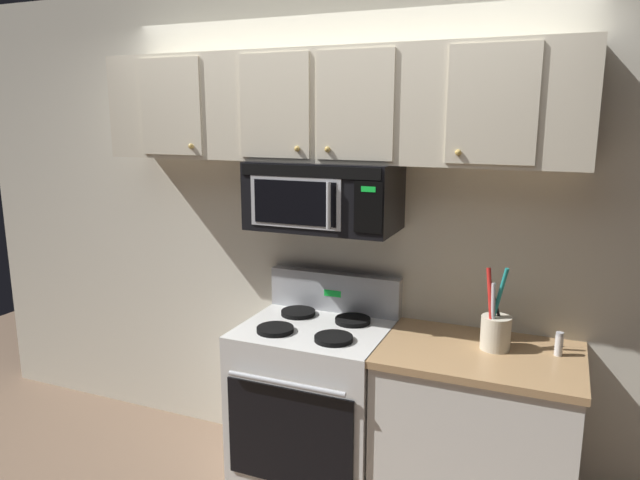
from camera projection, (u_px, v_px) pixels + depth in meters
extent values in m
cube|color=silver|center=(341.00, 230.00, 3.28)|extent=(5.20, 0.10, 2.70)
cube|color=white|center=(315.00, 406.00, 3.14)|extent=(0.76, 0.64, 0.90)
cube|color=black|center=(289.00, 438.00, 2.85)|extent=(0.67, 0.01, 0.52)
cylinder|color=#B7BABF|center=(285.00, 383.00, 2.76)|extent=(0.61, 0.03, 0.03)
cube|color=#B7BABF|center=(335.00, 292.00, 3.28)|extent=(0.76, 0.07, 0.22)
cube|color=#19D83F|center=(332.00, 294.00, 3.25)|extent=(0.10, 0.00, 0.04)
cylinder|color=black|center=(275.00, 329.00, 2.98)|extent=(0.19, 0.19, 0.02)
cylinder|color=black|center=(334.00, 338.00, 2.85)|extent=(0.19, 0.19, 0.02)
cylinder|color=black|center=(298.00, 313.00, 3.23)|extent=(0.19, 0.19, 0.02)
cylinder|color=black|center=(353.00, 320.00, 3.11)|extent=(0.19, 0.19, 0.02)
cube|color=black|center=(324.00, 195.00, 3.02)|extent=(0.76, 0.39, 0.35)
cube|color=black|center=(308.00, 172.00, 2.81)|extent=(0.73, 0.01, 0.06)
cube|color=#B7BABF|center=(295.00, 203.00, 2.87)|extent=(0.49, 0.01, 0.25)
cube|color=black|center=(295.00, 203.00, 2.87)|extent=(0.44, 0.01, 0.22)
cube|color=black|center=(368.00, 207.00, 2.72)|extent=(0.14, 0.01, 0.25)
cube|color=#19D83F|center=(368.00, 189.00, 2.70)|extent=(0.07, 0.00, 0.03)
cylinder|color=#B7BABF|center=(328.00, 206.00, 2.77)|extent=(0.02, 0.02, 0.23)
cube|color=beige|center=(326.00, 106.00, 2.95)|extent=(2.50, 0.33, 0.55)
cube|color=beige|center=(170.00, 107.00, 3.11)|extent=(0.38, 0.01, 0.51)
sphere|color=tan|center=(191.00, 146.00, 3.09)|extent=(0.03, 0.03, 0.03)
cube|color=beige|center=(274.00, 106.00, 2.87)|extent=(0.38, 0.01, 0.51)
sphere|color=tan|center=(297.00, 149.00, 2.86)|extent=(0.03, 0.03, 0.03)
cube|color=beige|center=(354.00, 105.00, 2.72)|extent=(0.38, 0.01, 0.51)
sphere|color=tan|center=(327.00, 149.00, 2.79)|extent=(0.03, 0.03, 0.03)
cube|color=beige|center=(492.00, 105.00, 2.48)|extent=(0.38, 0.01, 0.51)
sphere|color=tan|center=(458.00, 153.00, 2.56)|extent=(0.03, 0.03, 0.03)
cube|color=white|center=(475.00, 441.00, 2.83)|extent=(0.90, 0.62, 0.86)
cube|color=tan|center=(480.00, 354.00, 2.74)|extent=(0.93, 0.65, 0.03)
cylinder|color=beige|center=(496.00, 333.00, 2.74)|extent=(0.14, 0.14, 0.16)
cylinder|color=red|center=(490.00, 301.00, 2.70)|extent=(0.06, 0.08, 0.31)
cylinder|color=silver|center=(493.00, 309.00, 2.69)|extent=(0.03, 0.04, 0.24)
cylinder|color=teal|center=(498.00, 300.00, 2.71)|extent=(0.08, 0.05, 0.32)
cylinder|color=black|center=(497.00, 309.00, 2.73)|extent=(0.08, 0.03, 0.22)
cylinder|color=white|center=(559.00, 346.00, 2.67)|extent=(0.04, 0.04, 0.10)
cylinder|color=#B7BABF|center=(560.00, 334.00, 2.66)|extent=(0.03, 0.03, 0.02)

